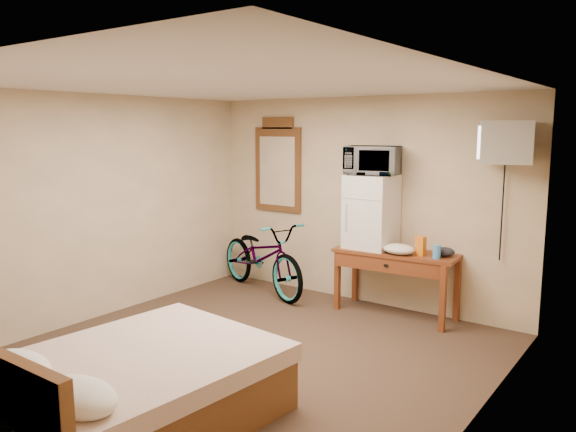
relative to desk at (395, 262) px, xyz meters
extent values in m
plane|color=#3C291E|center=(-0.61, -2.00, -0.63)|extent=(4.60, 4.60, 0.00)
plane|color=silver|center=(-0.61, -2.00, 1.87)|extent=(4.60, 4.60, 0.00)
cube|color=tan|center=(-0.61, 0.30, 0.62)|extent=(4.20, 0.04, 2.50)
cube|color=tan|center=(-2.71, -2.00, 0.62)|extent=(0.04, 4.60, 2.50)
cube|color=tan|center=(1.49, -2.00, 0.62)|extent=(0.04, 4.60, 2.50)
cube|color=white|center=(-0.69, 0.29, 0.29)|extent=(0.08, 0.01, 0.13)
cube|color=brown|center=(0.00, 0.04, 0.10)|extent=(1.42, 0.64, 0.04)
cube|color=brown|center=(-0.64, -0.18, -0.28)|extent=(0.06, 0.06, 0.71)
cube|color=brown|center=(0.64, -0.18, -0.28)|extent=(0.06, 0.06, 0.71)
cube|color=brown|center=(-0.64, 0.26, -0.28)|extent=(0.06, 0.06, 0.71)
cube|color=brown|center=(0.64, 0.26, -0.28)|extent=(0.06, 0.06, 0.71)
cube|color=brown|center=(0.00, -0.20, 0.00)|extent=(1.26, 0.14, 0.16)
cube|color=black|center=(0.00, -0.21, 0.00)|extent=(0.05, 0.02, 0.03)
cube|color=white|center=(-0.33, 0.04, 0.54)|extent=(0.52, 0.50, 0.85)
cube|color=#ACACA7|center=(-0.33, -0.21, 0.71)|extent=(0.52, 0.01, 0.00)
cylinder|color=#ACACA7|center=(-0.51, -0.21, 0.49)|extent=(0.02, 0.02, 0.30)
imported|color=white|center=(-0.33, 0.04, 1.13)|extent=(0.67, 0.53, 0.33)
cube|color=orange|center=(0.31, -0.02, 0.22)|extent=(0.12, 0.09, 0.21)
cylinder|color=#4492E9|center=(0.51, -0.05, 0.19)|extent=(0.08, 0.08, 0.15)
ellipsoid|color=white|center=(0.09, -0.10, 0.17)|extent=(0.36, 0.28, 0.11)
ellipsoid|color=black|center=(-0.48, -0.10, 0.16)|extent=(0.23, 0.17, 0.09)
ellipsoid|color=black|center=(0.54, 0.10, 0.17)|extent=(0.22, 0.18, 0.10)
cube|color=black|center=(1.13, 0.29, 1.26)|extent=(0.14, 0.02, 0.14)
cylinder|color=black|center=(1.13, 0.24, 1.26)|extent=(0.05, 0.30, 0.05)
cube|color=#ACACA7|center=(1.13, 0.02, 1.36)|extent=(0.58, 0.53, 0.42)
cube|color=white|center=(1.13, -0.18, 1.36)|extent=(0.38, 0.14, 0.32)
cube|color=black|center=(1.13, 0.22, 1.36)|extent=(0.28, 0.11, 0.26)
cube|color=brown|center=(-1.85, 0.28, 0.95)|extent=(0.74, 0.04, 1.11)
cube|color=brown|center=(-1.85, 0.28, 1.56)|extent=(0.49, 0.04, 0.16)
cube|color=white|center=(-1.85, 0.25, 0.92)|extent=(0.58, 0.01, 0.91)
imported|color=black|center=(-1.81, -0.13, -0.16)|extent=(1.92, 1.20, 0.95)
cube|color=brown|center=(-0.47, -3.30, -0.43)|extent=(1.64, 2.07, 0.40)
cube|color=beige|center=(-0.47, -3.30, -0.18)|extent=(1.68, 2.12, 0.14)
ellipsoid|color=white|center=(-0.81, -3.95, -0.05)|extent=(0.57, 0.35, 0.20)
ellipsoid|color=white|center=(-0.13, -3.95, -0.05)|extent=(0.57, 0.35, 0.20)
camera|label=1|loc=(2.65, -5.71, 1.49)|focal=35.00mm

